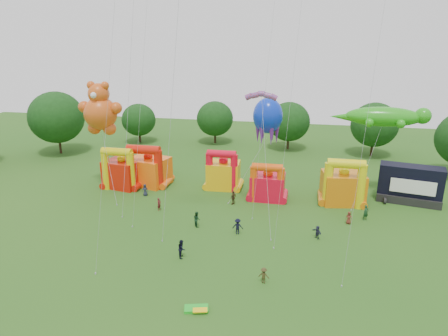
% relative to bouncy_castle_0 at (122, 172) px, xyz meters
% --- Properties ---
extents(ground, '(160.00, 160.00, 0.00)m').
position_rel_bouncy_castle_0_xyz_m(ground, '(15.85, -26.47, -2.46)').
color(ground, '#235518').
rests_on(ground, ground).
extents(tree_ring, '(119.34, 121.40, 12.07)m').
position_rel_bouncy_castle_0_xyz_m(tree_ring, '(14.71, -25.88, 3.80)').
color(tree_ring, '#352314').
rests_on(tree_ring, ground).
extents(bouncy_castle_0, '(5.77, 4.98, 6.47)m').
position_rel_bouncy_castle_0_xyz_m(bouncy_castle_0, '(0.00, 0.00, 0.00)').
color(bouncy_castle_0, red).
rests_on(bouncy_castle_0, ground).
extents(bouncy_castle_1, '(6.69, 5.86, 6.62)m').
position_rel_bouncy_castle_0_xyz_m(bouncy_castle_1, '(3.43, 1.80, 0.04)').
color(bouncy_castle_1, '#FF610D').
rests_on(bouncy_castle_1, ground).
extents(bouncy_castle_2, '(4.91, 4.01, 6.24)m').
position_rel_bouncy_castle_0_xyz_m(bouncy_castle_2, '(15.03, 2.54, -0.08)').
color(bouncy_castle_2, '#EEB00C').
rests_on(bouncy_castle_2, ground).
extents(bouncy_castle_3, '(4.70, 3.78, 5.57)m').
position_rel_bouncy_castle_0_xyz_m(bouncy_castle_3, '(21.96, -0.49, -0.33)').
color(bouncy_castle_3, red).
rests_on(bouncy_castle_3, ground).
extents(bouncy_castle_4, '(6.06, 5.19, 6.66)m').
position_rel_bouncy_castle_0_xyz_m(bouncy_castle_4, '(32.14, 0.13, 0.06)').
color(bouncy_castle_4, orange).
rests_on(bouncy_castle_4, ground).
extents(stage_trailer, '(8.61, 4.62, 5.23)m').
position_rel_bouncy_castle_0_xyz_m(stage_trailer, '(41.17, 2.43, 0.06)').
color(stage_trailer, black).
rests_on(stage_trailer, ground).
extents(teddy_bear_kite, '(8.28, 9.26, 15.90)m').
position_rel_bouncy_castle_0_xyz_m(teddy_bear_kite, '(-1.08, -2.14, 4.38)').
color(teddy_bear_kite, '#CB4F16').
rests_on(teddy_bear_kite, ground).
extents(gecko_kite, '(13.31, 9.38, 12.82)m').
position_rel_bouncy_castle_0_xyz_m(gecko_kite, '(35.67, 2.22, 4.37)').
color(gecko_kite, '#259D16').
rests_on(gecko_kite, ground).
extents(octopus_kite, '(6.68, 7.84, 13.90)m').
position_rel_bouncy_castle_0_xyz_m(octopus_kite, '(19.84, 0.52, 3.74)').
color(octopus_kite, '#0C2CC1').
rests_on(octopus_kite, ground).
extents(parafoil_kites, '(20.71, 13.14, 29.75)m').
position_rel_bouncy_castle_0_xyz_m(parafoil_kites, '(15.41, -9.53, 9.13)').
color(parafoil_kites, red).
rests_on(parafoil_kites, ground).
extents(diamond_kites, '(26.29, 21.79, 36.48)m').
position_rel_bouncy_castle_0_xyz_m(diamond_kites, '(19.07, -11.90, 13.61)').
color(diamond_kites, red).
rests_on(diamond_kites, ground).
extents(folded_kite_bundle, '(2.19, 1.47, 0.31)m').
position_rel_bouncy_castle_0_xyz_m(folded_kite_bundle, '(18.55, -25.82, -2.32)').
color(folded_kite_bundle, green).
rests_on(folded_kite_bundle, ground).
extents(spectator_0, '(0.91, 0.64, 1.74)m').
position_rel_bouncy_castle_0_xyz_m(spectator_0, '(4.65, -2.68, -1.59)').
color(spectator_0, '#212537').
rests_on(spectator_0, ground).
extents(spectator_1, '(0.60, 0.73, 1.72)m').
position_rel_bouncy_castle_0_xyz_m(spectator_1, '(8.40, -7.11, -1.60)').
color(spectator_1, maroon).
rests_on(spectator_1, ground).
extents(spectator_2, '(1.12, 1.16, 1.89)m').
position_rel_bouncy_castle_0_xyz_m(spectator_2, '(14.49, -10.70, -1.51)').
color(spectator_2, '#173B20').
rests_on(spectator_2, ground).
extents(spectator_3, '(1.27, 0.77, 1.92)m').
position_rel_bouncy_castle_0_xyz_m(spectator_3, '(19.63, -11.68, -1.50)').
color(spectator_3, black).
rests_on(spectator_3, ground).
extents(spectator_4, '(0.97, 1.22, 1.94)m').
position_rel_bouncy_castle_0_xyz_m(spectator_4, '(17.62, -3.25, -1.49)').
color(spectator_4, '#45331B').
rests_on(spectator_4, ground).
extents(spectator_5, '(1.25, 1.37, 1.52)m').
position_rel_bouncy_castle_0_xyz_m(spectator_5, '(28.62, -10.95, -1.70)').
color(spectator_5, '#212337').
rests_on(spectator_5, ground).
extents(spectator_6, '(0.87, 0.68, 1.57)m').
position_rel_bouncy_castle_0_xyz_m(spectator_6, '(32.46, -6.36, -1.68)').
color(spectator_6, maroon).
rests_on(spectator_6, ground).
extents(spectator_7, '(0.86, 0.78, 1.98)m').
position_rel_bouncy_castle_0_xyz_m(spectator_7, '(34.61, -4.87, -1.47)').
color(spectator_7, '#183D1F').
rests_on(spectator_7, ground).
extents(spectator_8, '(0.92, 1.08, 1.96)m').
position_rel_bouncy_castle_0_xyz_m(spectator_8, '(14.83, -17.90, -1.48)').
color(spectator_8, black).
rests_on(spectator_8, ground).
extents(spectator_9, '(1.09, 0.72, 1.57)m').
position_rel_bouncy_castle_0_xyz_m(spectator_9, '(23.59, -20.79, -1.67)').
color(spectator_9, '#3A3317').
rests_on(spectator_9, ground).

